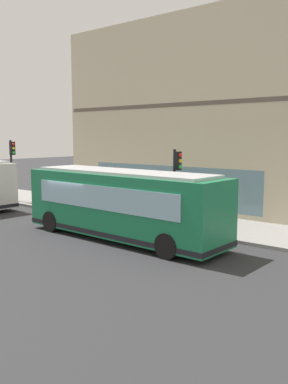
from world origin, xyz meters
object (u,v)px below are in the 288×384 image
(pedestrian_by_light_pole, at_px, (202,204))
(newspaper_vending_box, at_px, (98,196))
(pedestrian_near_building_entrance, at_px, (168,197))
(traffic_light_near_corner, at_px, (177,173))
(traffic_light_down_block, at_px, (12,159))
(city_bus_nearside, at_px, (122,205))
(fire_hydrant, at_px, (164,205))

(pedestrian_by_light_pole, height_order, newspaper_vending_box, pedestrian_by_light_pole)
(pedestrian_near_building_entrance, relative_size, newspaper_vending_box, 1.84)
(traffic_light_near_corner, relative_size, traffic_light_down_block, 0.91)
(city_bus_nearside, relative_size, newspaper_vending_box, 11.23)
(city_bus_nearside, height_order, traffic_light_down_block, traffic_light_down_block)
(city_bus_nearside, xyz_separation_m, traffic_light_down_block, (2.96, 12.72, 1.49))
(traffic_light_down_block, xyz_separation_m, fire_hydrant, (3.37, -10.39, -2.53))
(pedestrian_near_building_entrance, bearing_deg, traffic_light_near_corner, -137.60)
(fire_hydrant, distance_m, pedestrian_by_light_pole, 4.07)
(pedestrian_near_building_entrance, height_order, pedestrian_by_light_pole, pedestrian_by_light_pole)
(traffic_light_down_block, xyz_separation_m, pedestrian_near_building_entrance, (2.73, -11.16, -1.94))
(city_bus_nearside, height_order, newspaper_vending_box, city_bus_nearside)
(city_bus_nearside, bearing_deg, pedestrian_near_building_entrance, 15.43)
(pedestrian_near_building_entrance, relative_size, pedestrian_by_light_pole, 0.97)
(city_bus_nearside, bearing_deg, fire_hydrant, 20.25)
(pedestrian_near_building_entrance, xyz_separation_m, newspaper_vending_box, (0.25, 5.90, -0.50))
(fire_hydrant, relative_size, pedestrian_near_building_entrance, 0.45)
(pedestrian_near_building_entrance, distance_m, pedestrian_by_light_pole, 3.07)
(traffic_light_down_block, bearing_deg, newspaper_vending_box, -60.45)
(pedestrian_by_light_pole, bearing_deg, traffic_light_down_block, 96.78)
(newspaper_vending_box, bearing_deg, traffic_light_down_block, 119.55)
(traffic_light_near_corner, xyz_separation_m, newspaper_vending_box, (2.82, 8.25, -2.19))
(traffic_light_down_block, relative_size, newspaper_vending_box, 4.62)
(fire_hydrant, xyz_separation_m, pedestrian_by_light_pole, (-1.71, -3.64, 0.63))
(city_bus_nearside, relative_size, pedestrian_by_light_pole, 5.89)
(pedestrian_by_light_pole, bearing_deg, newspaper_vending_box, 81.51)
(pedestrian_by_light_pole, bearing_deg, fire_hydrant, 64.93)
(traffic_light_near_corner, height_order, fire_hydrant, traffic_light_near_corner)
(traffic_light_near_corner, xyz_separation_m, pedestrian_by_light_pole, (1.51, -0.53, -1.65))
(pedestrian_by_light_pole, bearing_deg, traffic_light_near_corner, 160.70)
(fire_hydrant, relative_size, newspaper_vending_box, 0.82)
(traffic_light_near_corner, bearing_deg, newspaper_vending_box, 71.11)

